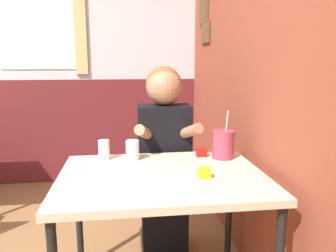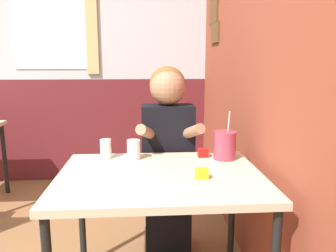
# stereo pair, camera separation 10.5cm
# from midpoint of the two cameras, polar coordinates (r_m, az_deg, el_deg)

# --- Properties ---
(brick_wall_right) EXTENTS (0.08, 4.22, 2.70)m
(brick_wall_right) POSITION_cam_midpoint_polar(r_m,az_deg,el_deg) (2.51, 9.52, 12.59)
(brick_wall_right) COLOR brown
(brick_wall_right) RESTS_ON ground_plane
(back_wall) EXTENTS (5.97, 0.09, 2.70)m
(back_wall) POSITION_cam_midpoint_polar(r_m,az_deg,el_deg) (3.63, -20.61, 11.61)
(back_wall) COLOR silver
(back_wall) RESTS_ON ground_plane
(main_table) EXTENTS (1.03, 0.77, 0.73)m
(main_table) POSITION_cam_midpoint_polar(r_m,az_deg,el_deg) (1.68, -2.84, -10.48)
(main_table) COLOR beige
(main_table) RESTS_ON ground_plane
(person_seated) EXTENTS (0.42, 0.42, 1.25)m
(person_seated) POSITION_cam_midpoint_polar(r_m,az_deg,el_deg) (2.18, -2.03, -4.59)
(person_seated) COLOR black
(person_seated) RESTS_ON ground_plane
(cocktail_pitcher) EXTENTS (0.13, 0.13, 0.28)m
(cocktail_pitcher) POSITION_cam_midpoint_polar(r_m,az_deg,el_deg) (1.92, 8.01, -3.21)
(cocktail_pitcher) COLOR #99384C
(cocktail_pitcher) RESTS_ON main_table
(glass_near_pitcher) EXTENTS (0.08, 0.08, 0.11)m
(glass_near_pitcher) POSITION_cam_midpoint_polar(r_m,az_deg,el_deg) (1.89, -7.79, -4.21)
(glass_near_pitcher) COLOR silver
(glass_near_pitcher) RESTS_ON main_table
(glass_center) EXTENTS (0.06, 0.06, 0.11)m
(glass_center) POSITION_cam_midpoint_polar(r_m,az_deg,el_deg) (1.92, -12.63, -4.11)
(glass_center) COLOR silver
(glass_center) RESTS_ON main_table
(condiment_ketchup) EXTENTS (0.06, 0.04, 0.05)m
(condiment_ketchup) POSITION_cam_midpoint_polar(r_m,az_deg,el_deg) (1.95, 4.29, -4.59)
(condiment_ketchup) COLOR #B7140F
(condiment_ketchup) RESTS_ON main_table
(condiment_mustard) EXTENTS (0.06, 0.04, 0.05)m
(condiment_mustard) POSITION_cam_midpoint_polar(r_m,az_deg,el_deg) (1.60, 4.46, -8.14)
(condiment_mustard) COLOR yellow
(condiment_mustard) RESTS_ON main_table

